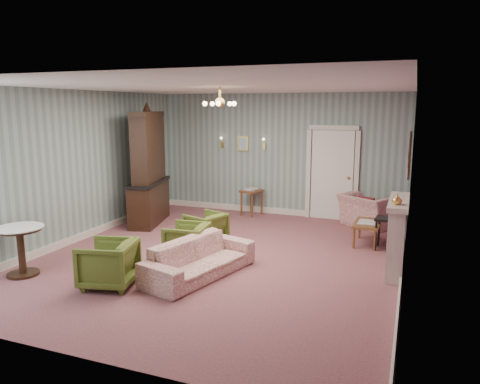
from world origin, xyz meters
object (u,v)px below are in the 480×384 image
at_px(olive_chair_c, 206,227).
at_px(olive_chair_b, 187,240).
at_px(sofa_chintz, 199,252).
at_px(wingback_chair, 369,205).
at_px(fireplace, 397,235).
at_px(coffee_table, 367,233).
at_px(pedestal_table, 21,251).
at_px(olive_chair_a, 108,261).
at_px(side_table_black, 386,234).
at_px(dresser, 148,165).

bearing_deg(olive_chair_c, olive_chair_b, 24.87).
relative_size(sofa_chintz, wingback_chair, 1.78).
height_order(fireplace, coffee_table, fireplace).
bearing_deg(fireplace, pedestal_table, -157.00).
bearing_deg(olive_chair_a, olive_chair_b, 147.20).
bearing_deg(side_table_black, olive_chair_a, -138.46).
height_order(olive_chair_b, sofa_chintz, sofa_chintz).
relative_size(olive_chair_c, wingback_chair, 0.61).
bearing_deg(olive_chair_c, wingback_chair, 150.57).
distance_m(sofa_chintz, coffee_table, 3.46).
relative_size(sofa_chintz, dresser, 0.74).
relative_size(sofa_chintz, pedestal_table, 2.49).
xyz_separation_m(olive_chair_a, coffee_table, (3.31, 3.47, -0.16)).
xyz_separation_m(dresser, side_table_black, (5.10, -0.14, -1.02)).
relative_size(olive_chair_a, side_table_black, 1.25).
bearing_deg(side_table_black, olive_chair_b, -150.60).
bearing_deg(side_table_black, wingback_chair, 106.05).
distance_m(wingback_chair, coffee_table, 1.41).
xyz_separation_m(sofa_chintz, pedestal_table, (-2.58, -0.97, 0.01)).
height_order(coffee_table, side_table_black, side_table_black).
relative_size(olive_chair_a, pedestal_table, 0.96).
xyz_separation_m(olive_chair_b, wingback_chair, (2.69, 3.38, 0.13)).
distance_m(fireplace, pedestal_table, 5.87).
relative_size(olive_chair_a, coffee_table, 0.88).
distance_m(olive_chair_a, pedestal_table, 1.53).
height_order(dresser, side_table_black, dresser).
relative_size(wingback_chair, dresser, 0.41).
xyz_separation_m(fireplace, side_table_black, (-0.21, 1.08, -0.28)).
bearing_deg(coffee_table, side_table_black, -31.56).
bearing_deg(olive_chair_a, wingback_chair, 133.00).
height_order(olive_chair_c, wingback_chair, wingback_chair).
relative_size(side_table_black, pedestal_table, 0.77).
xyz_separation_m(dresser, coffee_table, (4.74, 0.08, -1.10)).
relative_size(coffee_table, side_table_black, 1.42).
distance_m(olive_chair_a, coffee_table, 4.80).
xyz_separation_m(sofa_chintz, side_table_black, (2.61, 2.40, -0.08)).
distance_m(olive_chair_b, pedestal_table, 2.59).
height_order(olive_chair_c, side_table_black, olive_chair_c).
bearing_deg(olive_chair_a, fireplace, 105.67).
xyz_separation_m(olive_chair_c, fireplace, (3.46, -0.25, 0.25)).
height_order(olive_chair_a, dresser, dresser).
height_order(wingback_chair, fireplace, fireplace).
height_order(coffee_table, pedestal_table, pedestal_table).
xyz_separation_m(olive_chair_c, coffee_table, (2.89, 1.05, -0.11)).
bearing_deg(sofa_chintz, coffee_table, -25.67).
height_order(fireplace, side_table_black, fireplace).
xyz_separation_m(wingback_chair, coffee_table, (0.10, -1.39, -0.26)).
bearing_deg(coffee_table, dresser, -179.06).
distance_m(wingback_chair, dresser, 4.93).
bearing_deg(olive_chair_c, dresser, -98.30).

